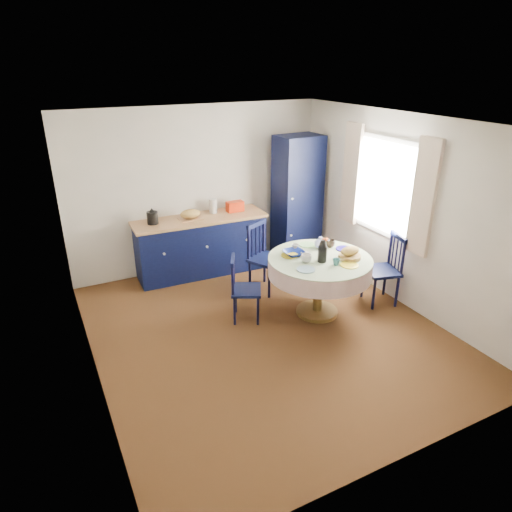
{
  "coord_description": "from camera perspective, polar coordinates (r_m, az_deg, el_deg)",
  "views": [
    {
      "loc": [
        -2.28,
        -4.23,
        3.1
      ],
      "look_at": [
        -0.04,
        0.2,
        0.94
      ],
      "focal_mm": 32.0,
      "sensor_mm": 36.0,
      "label": 1
    }
  ],
  "objects": [
    {
      "name": "chair_far",
      "position": [
        6.48,
        1.06,
        -0.1
      ],
      "size": [
        0.59,
        0.58,
        1.0
      ],
      "rotation": [
        0.0,
        0.0,
        0.46
      ],
      "color": "black",
      "rests_on": "floor"
    },
    {
      "name": "cobalt_bowl",
      "position": [
        5.81,
        4.73,
        0.36
      ],
      "size": [
        0.26,
        0.26,
        0.06
      ],
      "primitive_type": "imported",
      "color": "navy",
      "rests_on": "dining_table"
    },
    {
      "name": "pantry_cabinet",
      "position": [
        7.48,
        5.17,
        7.18
      ],
      "size": [
        0.73,
        0.54,
        2.01
      ],
      "rotation": [
        0.0,
        0.0,
        0.05
      ],
      "color": "black",
      "rests_on": "floor"
    },
    {
      "name": "wall_right",
      "position": [
        6.3,
        17.75,
        5.29
      ],
      "size": [
        0.02,
        4.5,
        2.5
      ],
      "primitive_type": "cube",
      "color": "beige",
      "rests_on": "floor"
    },
    {
      "name": "chair_left",
      "position": [
        5.76,
        -1.59,
        -4.08
      ],
      "size": [
        0.5,
        0.51,
        0.86
      ],
      "rotation": [
        0.0,
        0.0,
        1.1
      ],
      "color": "black",
      "rests_on": "floor"
    },
    {
      "name": "mug_c",
      "position": [
        6.12,
        9.25,
        1.55
      ],
      "size": [
        0.13,
        0.13,
        0.1
      ],
      "primitive_type": "imported",
      "color": "black",
      "rests_on": "dining_table"
    },
    {
      "name": "wall_left",
      "position": [
        4.63,
        -20.99,
        -1.72
      ],
      "size": [
        0.02,
        4.5,
        2.5
      ],
      "primitive_type": "cube",
      "color": "beige",
      "rests_on": "floor"
    },
    {
      "name": "ceiling",
      "position": [
        4.85,
        1.57,
        16.38
      ],
      "size": [
        4.5,
        4.5,
        0.0
      ],
      "primitive_type": "plane",
      "rotation": [
        3.14,
        0.0,
        0.0
      ],
      "color": "white",
      "rests_on": "wall_back"
    },
    {
      "name": "window",
      "position": [
        6.4,
        15.9,
        8.36
      ],
      "size": [
        0.1,
        1.74,
        1.45
      ],
      "color": "white",
      "rests_on": "wall_right"
    },
    {
      "name": "chair_right",
      "position": [
        6.38,
        15.78,
        -1.55
      ],
      "size": [
        0.52,
        0.53,
        0.98
      ],
      "rotation": [
        0.0,
        0.0,
        -1.83
      ],
      "color": "black",
      "rests_on": "floor"
    },
    {
      "name": "mug_d",
      "position": [
        5.95,
        4.9,
        1.08
      ],
      "size": [
        0.1,
        0.1,
        0.09
      ],
      "primitive_type": "imported",
      "color": "silver",
      "rests_on": "dining_table"
    },
    {
      "name": "kitchen_counter",
      "position": [
        7.07,
        -6.92,
        1.46
      ],
      "size": [
        2.04,
        0.7,
        1.14
      ],
      "rotation": [
        0.0,
        0.0,
        -0.04
      ],
      "color": "black",
      "rests_on": "floor"
    },
    {
      "name": "floor",
      "position": [
        5.72,
        1.29,
        -9.3
      ],
      "size": [
        4.5,
        4.5,
        0.0
      ],
      "primitive_type": "plane",
      "color": "black",
      "rests_on": "ground"
    },
    {
      "name": "mug_b",
      "position": [
        5.6,
        9.99,
        -0.73
      ],
      "size": [
        0.09,
        0.09,
        0.08
      ],
      "primitive_type": "imported",
      "color": "#346F73",
      "rests_on": "dining_table"
    },
    {
      "name": "mug_a",
      "position": [
        5.62,
        6.3,
        -0.28
      ],
      "size": [
        0.13,
        0.13,
        0.1
      ],
      "primitive_type": "imported",
      "color": "silver",
      "rests_on": "dining_table"
    },
    {
      "name": "wall_back",
      "position": [
        7.12,
        -7.24,
        8.26
      ],
      "size": [
        4.0,
        0.02,
        2.5
      ],
      "primitive_type": "cube",
      "color": "beige",
      "rests_on": "floor"
    },
    {
      "name": "dining_table",
      "position": [
        5.83,
        8.01,
        -1.36
      ],
      "size": [
        1.31,
        1.31,
        1.07
      ],
      "color": "#553F18",
      "rests_on": "floor"
    }
  ]
}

